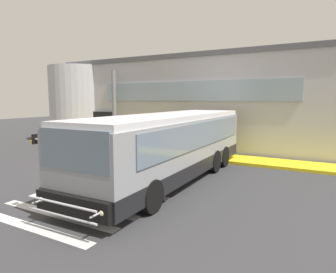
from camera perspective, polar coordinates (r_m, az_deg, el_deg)
The scene contains 8 objects.
ground_plane at distance 14.17m, azimuth -10.14°, elevation -6.40°, with size 80.00×90.00×0.02m, color #353538.
bay_paint_stripes at distance 9.89m, azimuth -16.67°, elevation -12.51°, with size 4.40×3.96×0.01m.
terminal_building at distance 24.14m, azimuth 6.12°, elevation 6.57°, with size 20.61×13.80×6.13m.
boarding_curb at distance 18.04m, azimuth -0.47°, elevation -3.09°, with size 22.81×2.00×0.15m, color yellow.
entry_support_column at distance 20.76m, azimuth -10.36°, elevation 5.42°, with size 0.28×0.28×5.10m, color slate.
bus_main_foreground at distance 12.00m, azimuth 0.45°, elevation -2.20°, with size 3.02×11.07×2.70m.
passenger_near_column at distance 19.99m, azimuth -9.37°, elevation 0.73°, with size 0.49×0.40×1.68m.
passenger_by_doorway at distance 18.84m, azimuth -7.76°, elevation 0.48°, with size 0.52×0.50×1.68m.
Camera 1 is at (8.75, -10.64, 3.28)m, focal length 31.57 mm.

